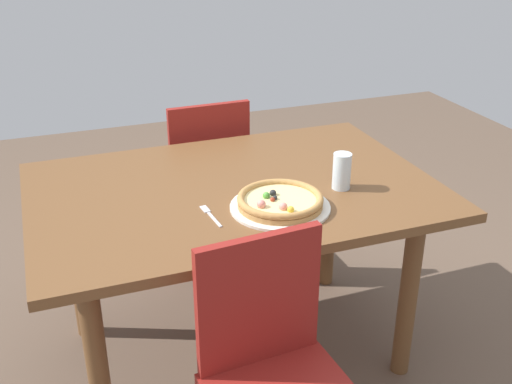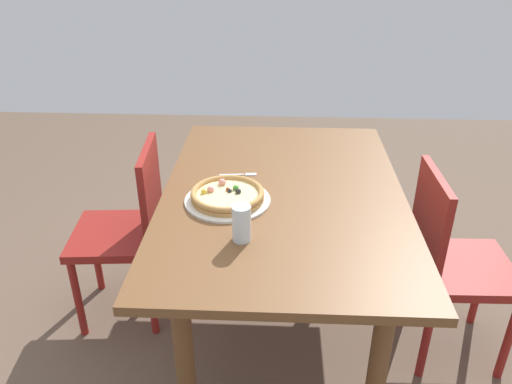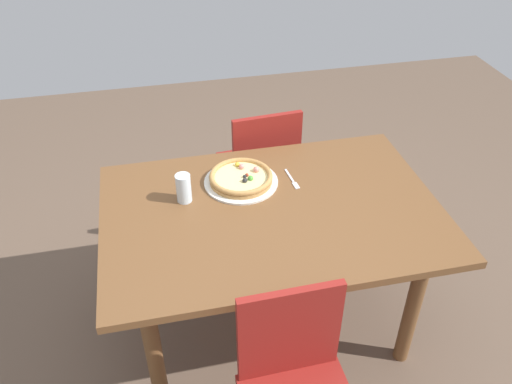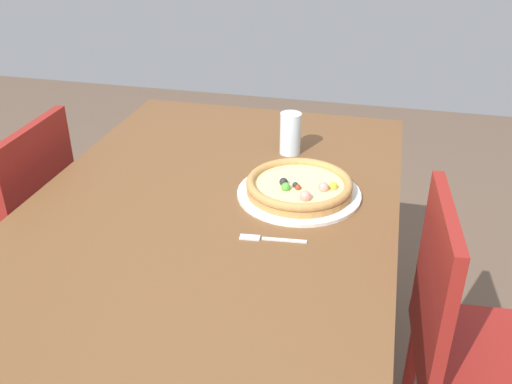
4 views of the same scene
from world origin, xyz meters
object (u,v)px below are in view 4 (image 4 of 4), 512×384
object	(u,v)px
dining_table	(214,232)
pizza	(299,186)
chair_near	(472,347)
chair_far	(18,235)
plate	(299,193)
fork	(267,239)
drinking_glass	(290,133)

from	to	relation	value
dining_table	pizza	xyz separation A→B (m)	(0.09, -0.22, 0.13)
chair_near	chair_far	size ratio (longest dim) A/B	1.00
chair_near	plate	size ratio (longest dim) A/B	2.57
chair_near	fork	size ratio (longest dim) A/B	5.35
chair_far	plate	world-z (taller)	chair_far
drinking_glass	pizza	bearing A→B (deg)	-164.16
plate	fork	world-z (taller)	plate
chair_far	pizza	xyz separation A→B (m)	(0.01, -0.94, 0.30)
chair_far	plate	distance (m)	0.97
chair_near	dining_table	bearing A→B (deg)	-103.48
dining_table	drinking_glass	distance (m)	0.43
dining_table	chair_far	world-z (taller)	chair_far
dining_table	drinking_glass	bearing A→B (deg)	-21.95
chair_far	plate	size ratio (longest dim) A/B	2.57
fork	drinking_glass	world-z (taller)	drinking_glass
chair_far	fork	bearing A→B (deg)	-105.19
plate	pizza	xyz separation A→B (m)	(-0.00, -0.00, 0.03)
chair_far	plate	xyz separation A→B (m)	(0.02, -0.94, 0.27)
chair_near	pizza	world-z (taller)	chair_near
chair_far	drinking_glass	world-z (taller)	drinking_glass
chair_near	drinking_glass	xyz separation A→B (m)	(0.48, 0.57, 0.33)
chair_near	pizza	bearing A→B (deg)	-117.27
pizza	chair_near	bearing A→B (deg)	-112.73
chair_far	drinking_glass	xyz separation A→B (m)	(0.29, -0.86, 0.33)
pizza	dining_table	bearing A→B (deg)	112.42
pizza	fork	distance (m)	0.24
chair_far	drinking_glass	size ratio (longest dim) A/B	6.60
dining_table	chair_far	bearing A→B (deg)	83.72
pizza	fork	bearing A→B (deg)	170.95
drinking_glass	fork	bearing A→B (deg)	-175.61
chair_far	fork	xyz separation A→B (m)	(-0.22, -0.90, 0.27)
plate	chair_far	bearing A→B (deg)	90.92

